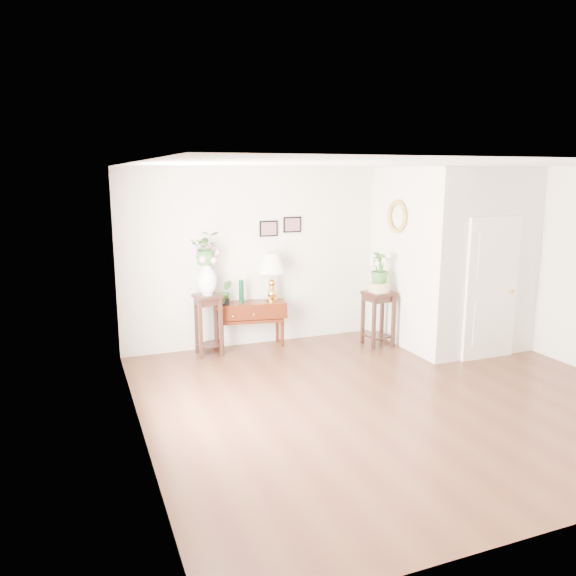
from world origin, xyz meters
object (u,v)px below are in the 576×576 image
table_lamp (272,279)px  plant_stand_b (378,319)px  plant_stand_a (208,325)px  console_table (250,325)px

table_lamp → plant_stand_b: table_lamp is taller
plant_stand_a → plant_stand_b: bearing=-11.1°
plant_stand_b → plant_stand_a: bearing=168.9°
table_lamp → console_table: bearing=180.0°
console_table → table_lamp: table_lamp is taller
plant_stand_a → plant_stand_b: plant_stand_a is taller
table_lamp → plant_stand_b: bearing=-21.3°
plant_stand_a → plant_stand_b: size_ratio=1.06×
console_table → plant_stand_b: size_ratio=1.26×
table_lamp → plant_stand_a: bearing=-174.7°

